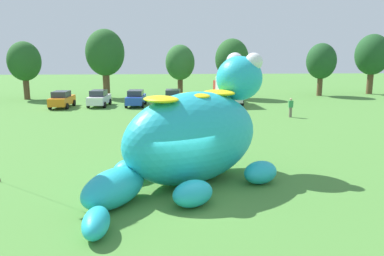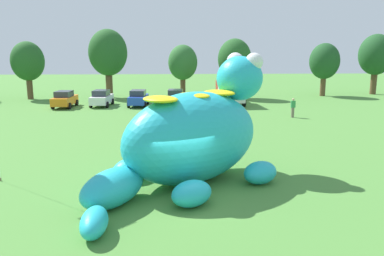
% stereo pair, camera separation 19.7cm
% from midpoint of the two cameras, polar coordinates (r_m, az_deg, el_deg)
% --- Properties ---
extents(ground_plane, '(160.00, 160.00, 0.00)m').
position_cam_midpoint_polar(ground_plane, '(16.38, -1.31, -9.85)').
color(ground_plane, '#4C8438').
extents(giant_inflatable_creature, '(8.88, 10.19, 5.80)m').
position_cam_midpoint_polar(giant_inflatable_creature, '(17.48, -0.11, -1.20)').
color(giant_inflatable_creature, '#23B2C6').
rests_on(giant_inflatable_creature, ground).
extents(car_orange, '(2.08, 4.17, 1.72)m').
position_cam_midpoint_polar(car_orange, '(42.55, -18.69, 4.01)').
color(car_orange, orange).
rests_on(car_orange, ground).
extents(car_white, '(2.17, 4.21, 1.72)m').
position_cam_midpoint_polar(car_white, '(42.44, -13.61, 4.28)').
color(car_white, white).
rests_on(car_white, ground).
extents(car_blue, '(2.13, 4.19, 1.72)m').
position_cam_midpoint_polar(car_blue, '(41.72, -8.37, 4.36)').
color(car_blue, '#2347B7').
rests_on(car_blue, ground).
extents(car_green, '(2.11, 4.18, 1.72)m').
position_cam_midpoint_polar(car_green, '(41.92, -2.94, 4.50)').
color(car_green, '#1E7238').
rests_on(car_green, ground).
extents(box_truck, '(2.67, 6.51, 2.95)m').
position_cam_midpoint_polar(box_truck, '(43.21, 5.09, 5.67)').
color(box_truck, '#B2231E').
rests_on(box_truck, ground).
extents(tree_left, '(3.88, 3.88, 6.89)m').
position_cam_midpoint_polar(tree_left, '(50.90, -23.51, 8.93)').
color(tree_left, brown).
rests_on(tree_left, ground).
extents(tree_mid_left, '(4.73, 4.73, 8.39)m').
position_cam_midpoint_polar(tree_mid_left, '(49.62, -12.76, 10.68)').
color(tree_mid_left, brown).
rests_on(tree_mid_left, ground).
extents(tree_centre_left, '(3.68, 3.68, 6.53)m').
position_cam_midpoint_polar(tree_centre_left, '(49.67, -1.88, 9.55)').
color(tree_centre_left, brown).
rests_on(tree_centre_left, ground).
extents(tree_centre, '(4.08, 4.08, 7.24)m').
position_cam_midpoint_polar(tree_centre, '(48.36, 5.75, 10.00)').
color(tree_centre, brown).
rests_on(tree_centre, ground).
extents(tree_centre_right, '(3.79, 3.79, 6.73)m').
position_cam_midpoint_polar(tree_centre_right, '(53.15, 18.35, 9.25)').
color(tree_centre_right, brown).
rests_on(tree_centre_right, ground).
extents(tree_mid_right, '(4.47, 4.47, 7.94)m').
position_cam_midpoint_polar(tree_mid_right, '(57.70, 24.87, 9.70)').
color(tree_mid_right, brown).
rests_on(tree_mid_right, ground).
extents(spectator_near_inflatable, '(0.38, 0.26, 1.71)m').
position_cam_midpoint_polar(spectator_near_inflatable, '(37.17, 3.30, 3.58)').
color(spectator_near_inflatable, black).
rests_on(spectator_near_inflatable, ground).
extents(spectator_mid_field, '(0.38, 0.26, 1.71)m').
position_cam_midpoint_polar(spectator_mid_field, '(35.62, 14.13, 2.90)').
color(spectator_mid_field, '#726656').
rests_on(spectator_mid_field, ground).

